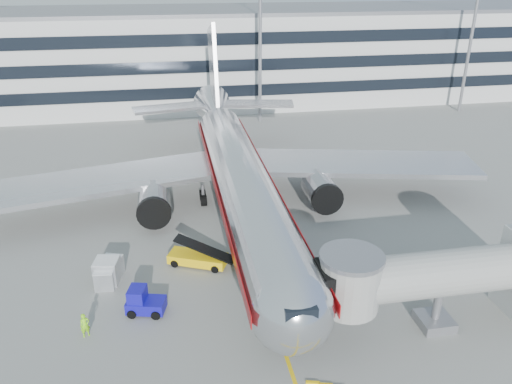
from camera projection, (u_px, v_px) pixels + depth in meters
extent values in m
plane|color=gray|center=(259.00, 275.00, 39.16)|extent=(180.00, 180.00, 0.00)
cube|color=yellow|center=(240.00, 218.00, 48.11)|extent=(0.25, 70.00, 0.01)
cylinder|color=silver|center=(243.00, 186.00, 44.59)|extent=(5.00, 36.00, 5.00)
sphere|color=silver|center=(292.00, 311.00, 28.46)|extent=(5.00, 5.00, 5.00)
cone|color=silver|center=(215.00, 112.00, 64.94)|extent=(5.00, 10.00, 5.00)
cube|color=black|center=(299.00, 311.00, 26.66)|extent=(1.80, 1.20, 0.90)
cube|color=#B7B7BC|center=(358.00, 163.00, 51.96)|extent=(24.95, 12.07, 0.50)
cube|color=#B7B7BC|center=(100.00, 181.00, 47.72)|extent=(24.95, 12.07, 0.50)
cylinder|color=#99999E|center=(321.00, 191.00, 48.51)|extent=(3.00, 4.20, 3.00)
cylinder|color=#99999E|center=(154.00, 204.00, 45.90)|extent=(3.00, 4.20, 3.00)
cylinder|color=black|center=(327.00, 199.00, 46.72)|extent=(3.10, 0.50, 3.10)
cylinder|color=black|center=(154.00, 213.00, 44.11)|extent=(3.10, 0.50, 3.10)
cube|color=#B7B7BC|center=(214.00, 77.00, 63.57)|extent=(0.45, 9.39, 13.72)
cube|color=#B7B7BC|center=(256.00, 104.00, 66.48)|extent=(10.41, 4.94, 0.35)
cube|color=#B7B7BC|center=(172.00, 107.00, 64.69)|extent=(10.41, 4.94, 0.35)
cylinder|color=gray|center=(283.00, 333.00, 31.62)|extent=(0.24, 0.24, 1.80)
cylinder|color=black|center=(282.00, 339.00, 31.81)|extent=(0.35, 0.90, 0.90)
cylinder|color=gray|center=(265.00, 189.00, 51.81)|extent=(0.30, 0.30, 2.00)
cylinder|color=gray|center=(203.00, 194.00, 50.76)|extent=(0.30, 0.30, 2.00)
cube|color=#9D0B0E|center=(270.00, 181.00, 44.87)|extent=(0.06, 38.00, 0.90)
cube|color=#9D0B0E|center=(215.00, 185.00, 44.05)|extent=(0.06, 38.00, 0.90)
cylinder|color=#A8A8A3|center=(443.00, 273.00, 31.97)|extent=(13.00, 3.00, 3.00)
cylinder|color=#A8A8A3|center=(350.00, 283.00, 30.94)|extent=(3.80, 3.80, 3.40)
cylinder|color=gray|center=(352.00, 257.00, 30.15)|extent=(4.00, 4.00, 0.30)
cube|color=black|center=(330.00, 285.00, 30.73)|extent=(1.40, 2.60, 2.60)
cylinder|color=gray|center=(437.00, 306.00, 33.04)|extent=(0.56, 0.56, 3.20)
cube|color=gray|center=(434.00, 321.00, 33.56)|extent=(2.20, 2.20, 0.70)
cylinder|color=black|center=(422.00, 323.00, 33.41)|extent=(0.35, 0.70, 0.70)
cylinder|color=black|center=(447.00, 320.00, 33.71)|extent=(0.35, 0.70, 0.70)
cube|color=silver|center=(199.00, 57.00, 88.01)|extent=(150.00, 24.00, 15.00)
cube|color=black|center=(206.00, 92.00, 78.62)|extent=(150.00, 0.30, 1.80)
cube|color=black|center=(204.00, 66.00, 76.96)|extent=(150.00, 0.30, 1.80)
cube|color=black|center=(203.00, 40.00, 75.31)|extent=(150.00, 0.30, 1.80)
cube|color=gray|center=(196.00, 10.00, 84.78)|extent=(150.00, 24.00, 0.60)
cylinder|color=gray|center=(260.00, 38.00, 72.91)|extent=(0.50, 0.50, 25.00)
cylinder|color=gray|center=(472.00, 33.00, 78.46)|extent=(0.50, 0.50, 25.00)
cube|color=yellow|center=(198.00, 258.00, 40.32)|extent=(4.98, 3.47, 0.75)
cube|color=black|center=(197.00, 248.00, 39.92)|extent=(4.97, 3.08, 1.63)
cylinder|color=black|center=(182.00, 254.00, 41.46)|extent=(0.71, 0.53, 0.64)
cylinder|color=black|center=(175.00, 263.00, 40.14)|extent=(0.71, 0.53, 0.64)
cylinder|color=black|center=(221.00, 259.00, 40.72)|extent=(0.71, 0.53, 0.64)
cylinder|color=black|center=(215.00, 269.00, 39.40)|extent=(0.71, 0.53, 0.64)
cube|color=#130EA0|center=(146.00, 305.00, 34.75)|extent=(2.91, 2.10, 0.84)
cube|color=#130EA0|center=(137.00, 295.00, 34.44)|extent=(1.43, 1.64, 1.03)
cube|color=black|center=(137.00, 291.00, 34.31)|extent=(1.30, 1.43, 0.09)
cylinder|color=black|center=(138.00, 302.00, 35.56)|extent=(0.70, 0.43, 0.65)
cylinder|color=black|center=(132.00, 314.00, 34.29)|extent=(0.70, 0.43, 0.65)
cylinder|color=black|center=(161.00, 303.00, 35.45)|extent=(0.70, 0.43, 0.65)
cylinder|color=black|center=(156.00, 315.00, 34.18)|extent=(0.70, 0.43, 0.65)
cube|color=#B9BCC1|center=(112.00, 267.00, 38.92)|extent=(1.85, 1.85, 1.49)
cube|color=white|center=(111.00, 258.00, 38.61)|extent=(1.85, 1.85, 0.06)
cube|color=#B9BCC1|center=(107.00, 271.00, 38.08)|extent=(2.03, 2.03, 1.81)
cube|color=white|center=(106.00, 261.00, 37.70)|extent=(2.03, 2.03, 0.07)
cube|color=#B9BCC1|center=(105.00, 279.00, 37.47)|extent=(1.55, 1.55, 1.46)
cube|color=white|center=(104.00, 270.00, 37.16)|extent=(1.55, 1.55, 0.05)
imported|color=#91F419|center=(85.00, 325.00, 32.41)|extent=(0.73, 0.61, 1.71)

